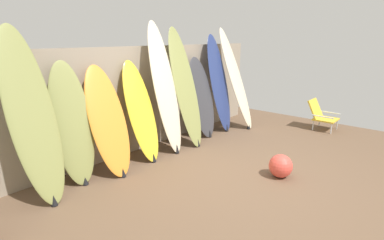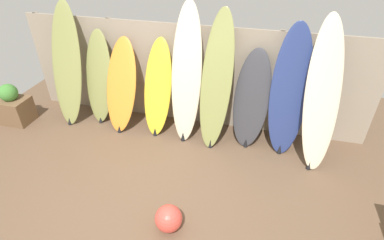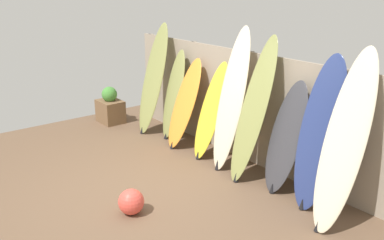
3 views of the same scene
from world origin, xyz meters
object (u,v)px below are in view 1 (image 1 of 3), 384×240
Objects in this scene: surfboard_yellow_3 at (141,112)px; surfboard_charcoal_6 at (202,98)px; surfboard_olive_1 at (72,124)px; beach_ball at (281,166)px; surfboard_cream_8 at (236,79)px; surfboard_navy_7 at (219,84)px; surfboard_olive_0 at (32,117)px; surfboard_olive_5 at (185,88)px; surfboard_cream_4 at (165,89)px; beach_chair at (321,114)px; surfboard_orange_2 at (108,121)px.

surfboard_charcoal_6 is at bearing 0.76° from surfboard_yellow_3.
surfboard_olive_1 is 4.96× the size of beach_ball.
surfboard_cream_8 reaches higher than surfboard_yellow_3.
surfboard_navy_7 reaches higher than surfboard_olive_1.
surfboard_olive_5 reaches higher than surfboard_olive_0.
surfboard_cream_8 is at bearing -1.10° from surfboard_olive_0.
surfboard_olive_1 is at bearing 177.09° from surfboard_cream_4.
surfboard_cream_4 reaches higher than surfboard_yellow_3.
surfboard_yellow_3 is at bearing 112.24° from beach_ball.
surfboard_charcoal_6 is at bearing 2.73° from surfboard_cream_4.
surfboard_cream_8 is 6.44× the size of beach_ball.
surfboard_navy_7 is (3.25, -0.06, 0.17)m from surfboard_olive_1.
surfboard_cream_4 reaches higher than surfboard_olive_0.
surfboard_navy_7 is 3.18× the size of beach_chair.
surfboard_olive_0 is 1.34× the size of surfboard_orange_2.
surfboard_yellow_3 is 2.13m from surfboard_navy_7.
surfboard_cream_4 is 0.49m from surfboard_olive_5.
surfboard_cream_4 is (2.17, 0.02, 0.05)m from surfboard_olive_0.
surfboard_orange_2 reaches higher than surfboard_charcoal_6.
surfboard_olive_5 is 1.56m from surfboard_cream_8.
beach_ball is (-0.18, -1.99, -0.89)m from surfboard_olive_5.
beach_chair is 1.89× the size of beach_ball.
surfboard_orange_2 is 4.58m from beach_chair.
surfboard_olive_1 is at bearing 138.24° from beach_chair.
surfboard_cream_4 is 1.03× the size of surfboard_cream_8.
surfboard_navy_7 is at bearing 164.21° from surfboard_cream_8.
beach_ball is at bearing -46.80° from surfboard_olive_1.
surfboard_olive_1 reaches higher than surfboard_yellow_3.
surfboard_cream_4 is 6.64× the size of beach_ball.
surfboard_orange_2 is 2.55m from beach_ball.
surfboard_yellow_3 is at bearing -2.74° from surfboard_olive_1.
surfboard_olive_5 is 6.38× the size of beach_ball.
surfboard_navy_7 is at bearing 2.40° from surfboard_olive_5.
surfboard_cream_4 is 1.11m from surfboard_charcoal_6.
surfboard_orange_2 is 2.23m from surfboard_charcoal_6.
surfboard_olive_1 is 2.15m from surfboard_olive_5.
surfboard_charcoal_6 is at bearing 1.88° from surfboard_orange_2.
surfboard_cream_8 is at bearing -8.47° from surfboard_charcoal_6.
beach_ball is (0.32, -2.00, -0.93)m from surfboard_cream_4.
surfboard_olive_1 reaches higher than beach_ball.
surfboard_olive_0 is at bearing -178.43° from surfboard_yellow_3.
surfboard_cream_8 is (4.22, -0.08, 0.02)m from surfboard_olive_0.
surfboard_cream_8 is (2.05, -0.10, -0.03)m from surfboard_cream_4.
surfboard_charcoal_6 is 1.04m from surfboard_cream_8.
surfboard_navy_7 is at bearing -0.05° from surfboard_yellow_3.
surfboard_cream_4 is at bearing 98.95° from beach_ball.
surfboard_cream_4 is 2.23m from beach_ball.
surfboard_olive_1 is 1.05× the size of surfboard_charcoal_6.
surfboard_yellow_3 is at bearing 1.57° from surfboard_olive_0.
surfboard_olive_0 reaches higher than beach_ball.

